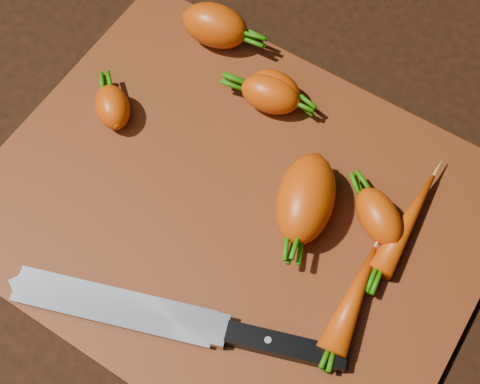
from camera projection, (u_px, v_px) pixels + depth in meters
The scene contains 11 objects.
ground at pixel (235, 214), 0.70m from camera, with size 2.00×2.00×0.01m, color black.
cutting_board at pixel (235, 210), 0.69m from camera, with size 0.50×0.40×0.01m, color #57250E.
carrot_0 at pixel (215, 26), 0.76m from camera, with size 0.08×0.05×0.05m, color #D3480B.
carrot_1 at pixel (113, 107), 0.71m from camera, with size 0.05×0.04×0.04m, color #D3480B.
carrot_2 at pixel (306, 198), 0.65m from camera, with size 0.10×0.06×0.06m, color #D3480B.
carrot_3 at pixel (270, 94), 0.72m from camera, with size 0.07×0.04×0.04m, color #D3480B.
carrot_4 at pixel (276, 89), 0.72m from camera, with size 0.06×0.04×0.04m, color #D3480B.
carrot_5 at pixel (379, 217), 0.66m from camera, with size 0.06×0.04×0.04m, color #D3480B.
carrot_6 at pixel (407, 222), 0.66m from camera, with size 0.12×0.03×0.03m, color #D3480B.
carrot_7 at pixel (354, 298), 0.62m from camera, with size 0.11×0.03×0.03m, color #D3480B.
knife at pixel (133, 311), 0.63m from camera, with size 0.31×0.13×0.02m.
Camera 1 is at (0.16, -0.24, 0.63)m, focal length 50.00 mm.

